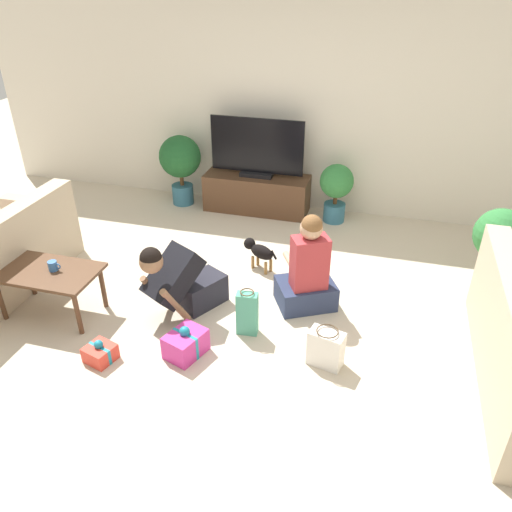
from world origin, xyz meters
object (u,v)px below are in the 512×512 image
Objects in this scene: gift_bag_a at (247,313)px; gift_bag_b at (326,348)px; dog at (259,251)px; gift_box_b at (100,353)px; gift_box_a at (186,343)px; mug at (53,266)px; person_kneeling at (181,281)px; person_sitting at (308,274)px; tv_console at (257,193)px; potted_plant_back_right at (336,187)px; potted_plant_back_left at (180,161)px; coffee_table at (48,276)px; tv at (257,151)px; potted_plant_corner_right at (500,238)px.

gift_bag_a is 1.28× the size of gift_bag_b.
gift_box_b is (-0.87, -1.73, -0.14)m from dog.
gift_box_a is 3.25× the size of mug.
person_sitting is (1.07, 0.42, -0.00)m from person_kneeling.
dog is (0.46, 0.95, -0.14)m from person_kneeling.
tv_console is 3.17m from gift_box_b.
person_sitting is at bearing -62.35° from tv_console.
potted_plant_back_right reaches higher than dog.
potted_plant_back_left is 2.04m from potted_plant_back_right.
person_sitting is (2.21, 0.73, -0.04)m from coffee_table.
mug is (-0.68, 0.49, 0.43)m from gift_box_b.
tv reaches higher than potted_plant_back_right.
potted_plant_corner_right is at bearing -32.74° from potted_plant_back_right.
tv_console reaches higher than coffee_table.
mug is at bearing -174.43° from gift_bag_a.
person_sitting is 2.84× the size of gift_bag_b.
tv reaches higher than tv_console.
tv_console is at bearing 66.64° from mug.
person_sitting is at bearing 39.04° from gift_box_b.
tv_console is 3.10× the size of gift_bag_a.
gift_box_a is (-2.53, -1.74, -0.44)m from potted_plant_corner_right.
tv_console reaches higher than gift_bag_a.
person_sitting is (1.01, -1.94, -0.45)m from tv.
potted_plant_corner_right reaches higher than gift_bag_a.
coffee_table reaches higher than gift_bag_a.
potted_plant_corner_right is at bearing -22.77° from tv_console.
potted_plant_back_left is 2.60m from mug.
potted_plant_back_left is (-1.02, -0.05, 0.36)m from tv_console.
tv_console is 3.95× the size of gift_bag_b.
person_sitting is 1.92m from gift_box_b.
gift_box_b is at bearing 0.23° from dog.
potted_plant_back_right is at bearing 94.13° from person_kneeling.
gift_box_b is (0.56, -3.08, -0.52)m from potted_plant_back_left.
potted_plant_corner_right is 2.16× the size of gift_box_a.
mug reaches higher than tv_console.
coffee_table is at bearing 179.41° from gift_bag_b.
dog is at bearing 93.27° from person_kneeling.
person_sitting is at bearing 51.98° from gift_bag_a.
tv is 9.83× the size of mug.
gift_box_a is (-0.83, -0.94, -0.25)m from person_sitting.
tv is at bearing 103.50° from gift_bag_a.
gift_bag_b is at bearing 83.13° from person_sitting.
mug is at bearing -113.36° from tv.
dog reaches higher than gift_box_b.
potted_plant_corner_right is 1.95× the size of gift_bag_a.
potted_plant_back_left is at bearing 163.74° from potted_plant_corner_right.
mug is (-1.74, -0.17, 0.30)m from gift_bag_a.
gift_bag_a is (1.06, 0.66, 0.13)m from gift_box_b.
potted_plant_corner_right is at bearing -16.26° from potted_plant_back_left.
mug is (-1.14, -2.64, -0.31)m from tv.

